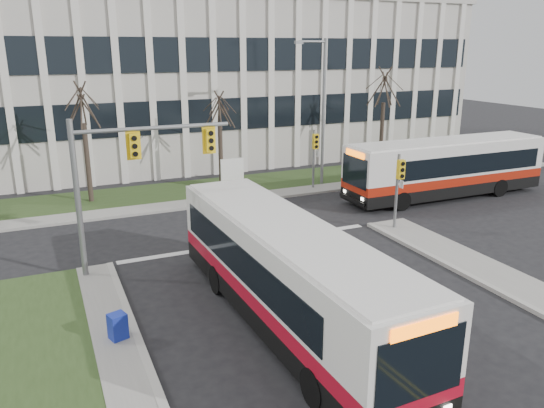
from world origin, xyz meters
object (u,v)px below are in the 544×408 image
(directory_sign, at_px, (232,172))
(bus_cross, at_px, (445,169))
(bus_main, at_px, (287,277))
(newspaper_box_blue, at_px, (118,328))
(streetlight, at_px, (321,105))

(directory_sign, height_order, bus_cross, bus_cross)
(bus_main, bearing_deg, newspaper_box_blue, 166.73)
(bus_main, height_order, bus_cross, bus_cross)
(directory_sign, xyz_separation_m, bus_main, (-4.16, -16.74, 0.50))
(bus_cross, distance_m, newspaper_box_blue, 22.29)
(streetlight, distance_m, bus_main, 18.56)
(streetlight, distance_m, newspaper_box_blue, 21.21)
(bus_main, distance_m, bus_cross, 18.20)
(bus_main, xyz_separation_m, newspaper_box_blue, (-5.18, 1.06, -1.19))
(directory_sign, distance_m, newspaper_box_blue, 18.26)
(streetlight, relative_size, directory_sign, 4.60)
(directory_sign, height_order, newspaper_box_blue, directory_sign)
(streetlight, distance_m, directory_sign, 6.96)
(streetlight, height_order, bus_main, streetlight)
(bus_cross, relative_size, newspaper_box_blue, 13.37)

